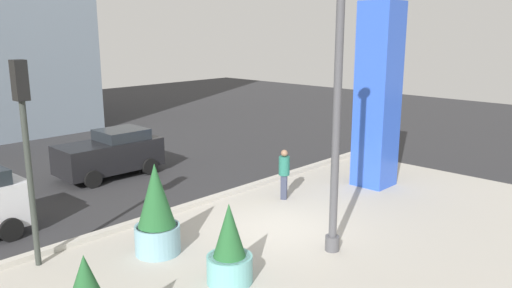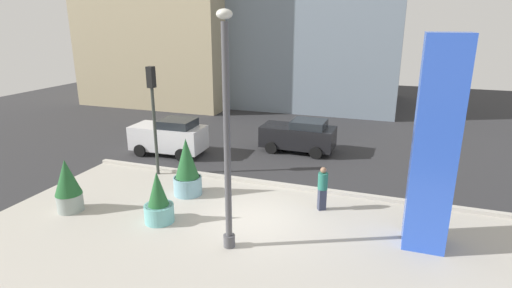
# 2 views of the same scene
# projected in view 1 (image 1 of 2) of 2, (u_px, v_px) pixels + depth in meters

# --- Properties ---
(ground_plane) EXTENTS (60.00, 60.00, 0.00)m
(ground_plane) POSITION_uv_depth(u_px,v_px,m) (187.00, 197.00, 17.04)
(ground_plane) COLOR #2D2D30
(plaza_pavement) EXTENTS (18.00, 10.00, 0.02)m
(plaza_pavement) POSITION_uv_depth(u_px,v_px,m) (336.00, 249.00, 13.02)
(plaza_pavement) COLOR #ADA89E
(plaza_pavement) RESTS_ON ground_plane
(curb_strip) EXTENTS (18.00, 0.24, 0.16)m
(curb_strip) POSITION_uv_depth(u_px,v_px,m) (205.00, 201.00, 16.43)
(curb_strip) COLOR #B7B2A8
(curb_strip) RESTS_ON ground_plane
(lamp_post) EXTENTS (0.44, 0.44, 7.05)m
(lamp_post) POSITION_uv_depth(u_px,v_px,m) (337.00, 118.00, 12.19)
(lamp_post) COLOR #4C4C51
(lamp_post) RESTS_ON ground_plane
(art_pillar_blue) EXTENTS (1.22, 1.22, 6.44)m
(art_pillar_blue) POSITION_uv_depth(u_px,v_px,m) (378.00, 96.00, 17.70)
(art_pillar_blue) COLOR blue
(art_pillar_blue) RESTS_ON ground_plane
(potted_plant_curbside) EXTENTS (1.02, 1.02, 1.86)m
(potted_plant_curbside) POSITION_uv_depth(u_px,v_px,m) (229.00, 250.00, 11.17)
(potted_plant_curbside) COLOR #6BB2B2
(potted_plant_curbside) RESTS_ON ground_plane
(potted_plant_near_right) EXTENTS (1.13, 1.13, 2.34)m
(potted_plant_near_right) POSITION_uv_depth(u_px,v_px,m) (156.00, 213.00, 12.59)
(potted_plant_near_right) COLOR #7AA8B7
(potted_plant_near_right) RESTS_ON ground_plane
(traffic_light_corner) EXTENTS (0.28, 0.42, 4.87)m
(traffic_light_corner) POSITION_uv_depth(u_px,v_px,m) (25.00, 132.00, 11.45)
(traffic_light_corner) COLOR #333833
(traffic_light_corner) RESTS_ON ground_plane
(car_far_lane) EXTENTS (3.88, 2.05, 1.75)m
(car_far_lane) POSITION_uv_depth(u_px,v_px,m) (111.00, 153.00, 19.34)
(car_far_lane) COLOR black
(car_far_lane) RESTS_ON ground_plane
(pedestrian_by_curb) EXTENTS (0.50, 0.50, 1.68)m
(pedestrian_by_curb) POSITION_uv_depth(u_px,v_px,m) (284.00, 172.00, 16.67)
(pedestrian_by_curb) COLOR #33384C
(pedestrian_by_curb) RESTS_ON ground_plane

